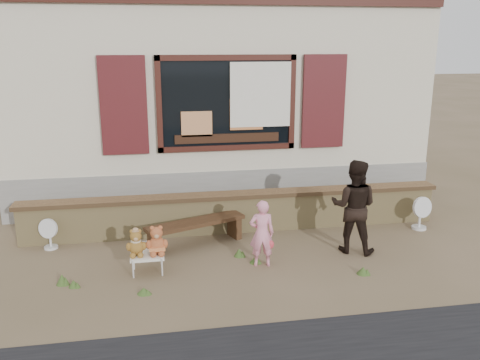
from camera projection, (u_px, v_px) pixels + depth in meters
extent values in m
plane|color=brown|center=(247.00, 253.00, 7.73)|extent=(80.00, 80.00, 0.00)
cube|color=#C1B49C|center=(210.00, 75.00, 11.37)|extent=(8.00, 5.00, 3.20)
cube|color=gray|center=(211.00, 161.00, 11.90)|extent=(8.04, 5.04, 0.80)
cube|color=black|center=(227.00, 103.00, 9.06)|extent=(2.30, 0.04, 1.50)
cube|color=#381610|center=(227.00, 57.00, 8.83)|extent=(2.50, 0.08, 0.10)
cube|color=#381610|center=(227.00, 148.00, 9.25)|extent=(2.50, 0.08, 0.10)
cube|color=#381610|center=(159.00, 105.00, 8.84)|extent=(0.10, 0.08, 1.70)
cube|color=#381610|center=(292.00, 102.00, 9.24)|extent=(0.10, 0.08, 1.70)
cube|color=#3F1411|center=(124.00, 106.00, 8.73)|extent=(0.80, 0.07, 1.70)
cube|color=#3F1411|center=(324.00, 102.00, 9.33)|extent=(0.80, 0.07, 1.70)
cube|color=silver|center=(260.00, 95.00, 9.05)|extent=(1.10, 0.02, 1.15)
cube|color=black|center=(227.00, 138.00, 9.20)|extent=(1.90, 0.06, 0.16)
cube|color=tan|center=(197.00, 124.00, 9.03)|extent=(0.55, 0.06, 0.45)
cube|color=#E08447|center=(246.00, 114.00, 9.14)|extent=(0.60, 0.06, 0.55)
cube|color=tan|center=(236.00, 214.00, 8.60)|extent=(7.00, 0.30, 0.60)
cube|color=brown|center=(236.00, 195.00, 8.51)|extent=(7.10, 0.36, 0.07)
cube|color=#362112|center=(196.00, 223.00, 7.93)|extent=(1.62, 0.91, 0.06)
cube|color=#362112|center=(154.00, 244.00, 7.63)|extent=(0.20, 0.32, 0.34)
cube|color=#362112|center=(234.00, 227.00, 8.35)|extent=(0.20, 0.32, 0.34)
cube|color=white|center=(147.00, 255.00, 7.02)|extent=(0.46, 0.41, 0.04)
cylinder|color=silver|center=(133.00, 271.00, 6.86)|extent=(0.02, 0.02, 0.25)
cylinder|color=silver|center=(162.00, 269.00, 6.93)|extent=(0.02, 0.02, 0.25)
cylinder|color=silver|center=(134.00, 260.00, 7.20)|extent=(0.02, 0.02, 0.25)
cylinder|color=silver|center=(161.00, 258.00, 7.26)|extent=(0.02, 0.02, 0.25)
imported|color=pink|center=(262.00, 233.00, 7.20)|extent=(0.38, 0.27, 0.98)
imported|color=black|center=(354.00, 206.00, 7.65)|extent=(0.87, 0.81, 1.44)
cylinder|color=silver|center=(51.00, 247.00, 7.92)|extent=(0.21, 0.21, 0.04)
cylinder|color=silver|center=(50.00, 239.00, 7.88)|extent=(0.03, 0.03, 0.27)
cylinder|color=silver|center=(49.00, 228.00, 7.83)|extent=(0.32, 0.21, 0.31)
cylinder|color=silver|center=(419.00, 228.00, 8.74)|extent=(0.25, 0.25, 0.04)
cylinder|color=silver|center=(420.00, 219.00, 8.70)|extent=(0.04, 0.04, 0.31)
cylinder|color=silver|center=(421.00, 207.00, 8.64)|extent=(0.37, 0.18, 0.36)
cone|color=#3C5722|center=(144.00, 291.00, 6.49)|extent=(0.17, 0.17, 0.08)
cone|color=#3C5722|center=(363.00, 270.00, 7.03)|extent=(0.17, 0.17, 0.11)
cone|color=#3C5722|center=(62.00, 279.00, 6.73)|extent=(0.16, 0.16, 0.14)
cone|color=#3C5722|center=(239.00, 253.00, 7.61)|extent=(0.16, 0.16, 0.12)
cone|color=#3C5722|center=(74.00, 284.00, 6.67)|extent=(0.14, 0.14, 0.10)
cone|color=#3C5722|center=(255.00, 260.00, 7.39)|extent=(0.16, 0.16, 0.09)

